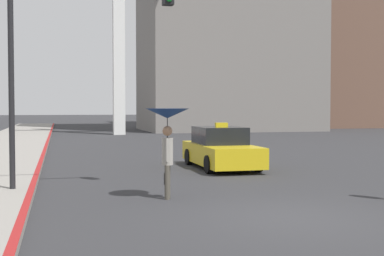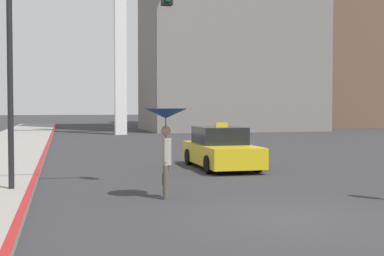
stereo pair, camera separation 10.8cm
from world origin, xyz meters
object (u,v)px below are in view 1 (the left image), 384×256
Objects in this scene: pedestrian_with_umbrella at (167,125)px; monument_cross at (118,3)px; taxi at (221,149)px; traffic_light at (78,28)px.

monument_cross is (2.15, 30.24, 8.63)m from pedestrian_with_umbrella.
monument_cross reaches higher than taxi.
pedestrian_with_umbrella is (-3.11, -5.84, 1.07)m from taxi.
monument_cross is (4.15, 28.76, 6.22)m from traffic_light.
monument_cross reaches higher than pedestrian_with_umbrella.
pedestrian_with_umbrella is 31.52m from monument_cross.
traffic_light is 29.72m from monument_cross.
taxi is 0.76× the size of traffic_light.
pedestrian_with_umbrella is at bearing -94.08° from monument_cross.
traffic_light is at bearing 40.53° from taxi.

